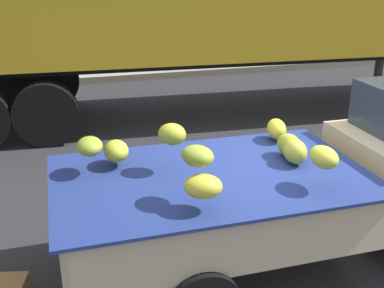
% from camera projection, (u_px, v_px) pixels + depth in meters
% --- Properties ---
extents(ground, '(220.00, 220.00, 0.00)m').
position_uv_depth(ground, '(266.00, 244.00, 5.27)').
color(ground, '#28282B').
extents(curb_strip, '(80.00, 0.80, 0.16)m').
position_uv_depth(curb_strip, '(138.00, 74.00, 12.65)').
color(curb_strip, gray).
rests_on(curb_strip, ground).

